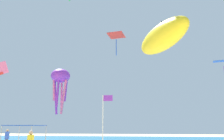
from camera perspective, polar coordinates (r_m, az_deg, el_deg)
The scene contains 8 objects.
ocean_strip at distance 44.34m, azimuth 3.62°, elevation -15.67°, with size 110.00×20.02×0.03m, color #1E6B93.
canopy_tent at distance 24.00m, azimuth -19.54°, elevation -12.27°, with size 2.79×3.04×2.23m.
person_leftmost at distance 28.26m, azimuth -23.26°, elevation -14.07°, with size 0.44×0.44×1.85m.
banner_flag at distance 14.62m, azimuth -1.90°, elevation -12.07°, with size 0.61×0.06×3.94m.
kite_diamond_blue at distance 35.38m, azimuth 24.54°, elevation 1.65°, with size 3.00×2.99×3.60m.
kite_inflatable_yellow at distance 23.31m, azimuth 11.61°, elevation 7.49°, with size 5.80×8.45×3.10m.
kite_octopus_purple at distance 42.53m, azimuth -11.92°, elevation -1.86°, with size 4.45×4.45×7.65m.
kite_diamond_red at distance 43.27m, azimuth 0.98°, elevation 7.85°, with size 3.12×3.12×3.81m.
Camera 1 is at (3.91, -16.05, 2.13)m, focal length 39.27 mm.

